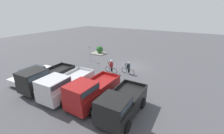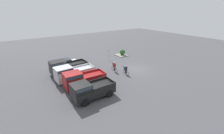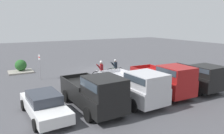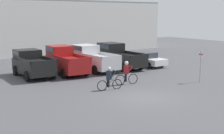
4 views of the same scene
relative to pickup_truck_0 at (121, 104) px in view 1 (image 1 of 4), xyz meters
name	(u,v)px [view 1 (image 1 of 4)]	position (x,y,z in m)	size (l,w,h in m)	color
ground_plane	(132,66)	(3.39, -10.21, -1.10)	(80.00, 80.00, 0.00)	#4C4C51
pickup_truck_0	(121,104)	(0.00, 0.00, 0.00)	(2.31, 4.84, 2.10)	black
pickup_truck_1	(91,91)	(2.81, -0.24, 0.08)	(2.34, 5.27, 2.30)	maroon
pickup_truck_2	(65,85)	(5.58, -0.02, 0.04)	(2.43, 5.55, 2.22)	silver
pickup_truck_3	(44,78)	(8.38, -0.06, 0.07)	(2.38, 5.62, 2.27)	black
sedan_0	(33,74)	(11.20, -0.72, -0.41)	(2.09, 4.86, 1.37)	white
cyclist_0	(111,66)	(4.69, -6.68, -0.21)	(1.80, 0.51, 1.73)	black
cyclist_1	(128,68)	(2.76, -7.42, -0.32)	(1.79, 0.52, 1.58)	black
fire_lane_sign	(90,52)	(9.76, -9.03, 0.36)	(0.11, 0.29, 2.41)	#9E9EA3
curb_island	(99,53)	(10.97, -13.04, -1.02)	(2.41, 2.02, 0.15)	gray
shrub	(100,49)	(10.90, -13.24, -0.36)	(1.18, 1.18, 1.18)	#286028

